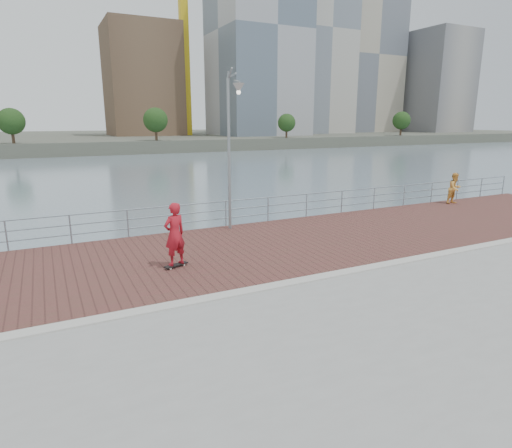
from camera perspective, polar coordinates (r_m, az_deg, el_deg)
name	(u,v)px	position (r m, az deg, el deg)	size (l,w,h in m)	color
water	(287,349)	(12.96, 4.09, -16.26)	(400.00, 400.00, 0.00)	slate
seawall	(426,427)	(9.20, 21.68, -23.83)	(40.00, 24.00, 2.00)	gray
brick_lane	(236,250)	(15.12, -2.70, -3.47)	(40.00, 6.80, 0.02)	brown
curb	(288,283)	(12.08, 4.26, -7.89)	(40.00, 0.40, 0.06)	#B7B5AD
far_shore	(64,139)	(132.37, -24.27, 10.25)	(320.00, 95.00, 2.50)	#4C5142
guardrail	(203,213)	(18.01, -7.09, 1.49)	(39.06, 0.06, 1.13)	#8C9EA8
street_lamp	(233,123)	(17.10, -3.09, 13.26)	(0.45, 1.30, 6.11)	gray
skateboard	(176,265)	(13.55, -10.61, -5.39)	(0.80, 0.43, 0.09)	black
skateboarder	(175,234)	(13.26, -10.80, -1.33)	(0.71, 0.47, 1.95)	#B21724
bystander	(455,188)	(25.68, 24.98, 4.33)	(0.81, 0.63, 1.68)	#F0AC46
tower_crane	(173,0)	(121.88, -11.07, 27.24)	(47.00, 2.00, 50.70)	gold
skyline	(178,46)	(120.59, -10.34, 22.29)	(233.00, 41.00, 59.40)	#ADA38E
shoreline_trees	(80,120)	(86.92, -22.39, 12.64)	(144.71, 5.04, 6.72)	#473323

